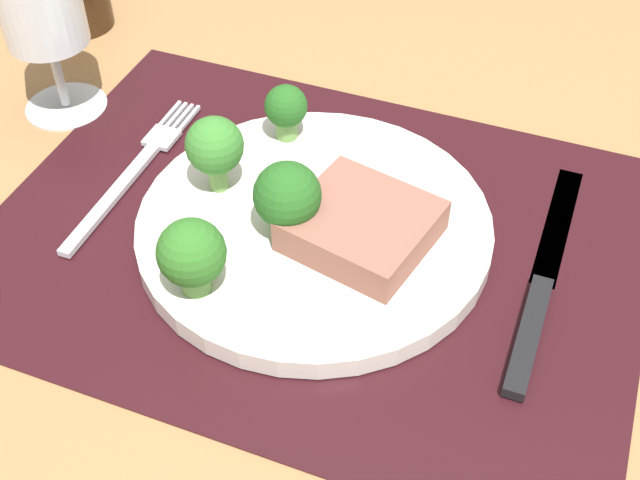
% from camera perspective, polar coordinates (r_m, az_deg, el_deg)
% --- Properties ---
extents(ground_plane, '(1.40, 1.10, 0.03)m').
position_cam_1_polar(ground_plane, '(0.61, -0.39, -0.84)').
color(ground_plane, '#996D42').
extents(placemat, '(0.47, 0.36, 0.00)m').
position_cam_1_polar(placemat, '(0.60, -0.39, 0.26)').
color(placemat, black).
rests_on(placemat, ground_plane).
extents(plate, '(0.26, 0.26, 0.02)m').
position_cam_1_polar(plate, '(0.59, -0.40, 0.91)').
color(plate, silver).
rests_on(plate, placemat).
extents(steak, '(0.11, 0.10, 0.03)m').
position_cam_1_polar(steak, '(0.57, 2.91, 0.99)').
color(steak, '#8C5647').
rests_on(steak, plate).
extents(broccoli_back_left, '(0.04, 0.04, 0.06)m').
position_cam_1_polar(broccoli_back_left, '(0.53, -8.85, -0.99)').
color(broccoli_back_left, '#5B8942').
rests_on(broccoli_back_left, plate).
extents(broccoli_near_steak, '(0.03, 0.03, 0.05)m').
position_cam_1_polar(broccoli_near_steak, '(0.65, -2.36, 9.06)').
color(broccoli_near_steak, '#6B994C').
rests_on(broccoli_near_steak, plate).
extents(broccoli_center, '(0.04, 0.04, 0.06)m').
position_cam_1_polar(broccoli_center, '(0.60, -7.28, 6.38)').
color(broccoli_center, '#6B994C').
rests_on(broccoli_center, plate).
extents(broccoli_front_edge, '(0.05, 0.05, 0.06)m').
position_cam_1_polar(broccoli_front_edge, '(0.56, -2.28, 3.04)').
color(broccoli_front_edge, '#6B994C').
rests_on(broccoli_front_edge, plate).
extents(fork, '(0.02, 0.19, 0.01)m').
position_cam_1_polar(fork, '(0.67, -12.67, 4.74)').
color(fork, silver).
rests_on(fork, placemat).
extents(knife, '(0.02, 0.23, 0.01)m').
position_cam_1_polar(knife, '(0.58, 15.02, -3.19)').
color(knife, black).
rests_on(knife, placemat).
extents(wine_glass, '(0.07, 0.07, 0.14)m').
position_cam_1_polar(wine_glass, '(0.71, -18.67, 14.71)').
color(wine_glass, silver).
rests_on(wine_glass, ground_plane).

